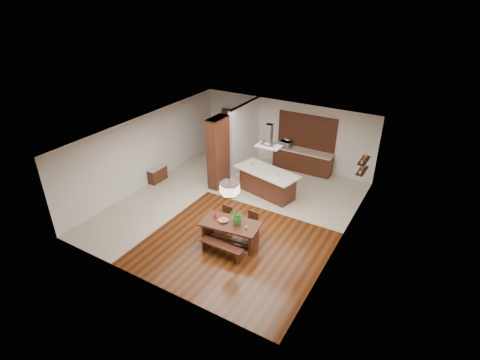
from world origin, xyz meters
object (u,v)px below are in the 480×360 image
Objects in this scene: foliage_plant at (238,217)px; pendant_lantern at (230,181)px; fruit_bowl at (223,221)px; microwave at (285,144)px; island_cup at (276,173)px; dining_chair_right at (250,225)px; dining_chair_left at (225,219)px; dining_table at (230,228)px; dining_bench at (222,250)px; kitchen_island at (267,182)px; range_hood at (269,136)px; hallway_console at (158,174)px.

pendant_lantern is at bearing -158.34° from foliage_plant.
microwave is at bearing 95.95° from fruit_bowl.
microwave reaches higher than island_cup.
fruit_bowl is (-0.61, -0.66, 0.36)m from dining_chair_right.
dining_chair_left is at bearing -77.66° from microwave.
dining_chair_right is at bearing 58.55° from dining_table.
dining_table is 6.85× the size of fruit_bowl.
pendant_lantern is 2.55× the size of foliage_plant.
pendant_lantern reaches higher than dining_bench.
kitchen_island is 5.45× the size of microwave.
foliage_plant is 3.15m from island_cup.
pendant_lantern reaches higher than dining_chair_left.
island_cup is (0.40, -0.13, 0.56)m from kitchen_island.
dining_chair_right is 5.56m from microwave.
kitchen_island is at bearing 89.13° from dining_chair_left.
microwave is (-1.08, 5.91, 0.06)m from foliage_plant.
pendant_lantern is 2.65× the size of microwave.
dining_table is 0.74m from dining_chair_right.
foliage_plant is 0.52m from fruit_bowl.
dining_chair_left is 0.98× the size of range_hood.
kitchen_island is at bearing 97.05° from dining_bench.
island_cup is (-0.00, 3.23, 0.53)m from dining_table.
dining_chair_right reaches higher than hallway_console.
range_hood is (0.13, 2.87, 2.03)m from dining_chair_left.
hallway_console is 1.71× the size of foliage_plant.
range_hood is (4.43, 1.33, 2.15)m from hallway_console.
dining_chair_left is (4.30, -1.53, 0.12)m from hallway_console.
dining_chair_left reaches higher than dining_bench.
dining_table is 2.22× the size of dining_chair_left.
dining_table is 6.08m from microwave.
dining_bench is 1.33m from dining_chair_left.
dining_chair_right is at bearing -81.65° from island_cup.
microwave is at bearing 107.12° from island_cup.
dining_bench is 1.61× the size of dining_chair_right.
hallway_console is 0.45× the size of dining_table.
kitchen_island is (-0.50, 4.02, 0.33)m from dining_bench.
kitchen_island is (-0.18, 3.40, -0.27)m from fruit_bowl.
pendant_lantern reaches higher than dining_table.
dining_table is 0.74m from dining_chair_left.
dining_chair_right is 0.97m from fruit_bowl.
dining_chair_left is at bearing -19.62° from hallway_console.
foliage_plant is at bearing -65.95° from kitchen_island.
dining_table is 3.27m from island_cup.
dining_bench is 4.64m from range_hood.
kitchen_island is (-0.41, 3.36, -0.03)m from dining_table.
fruit_bowl is at bearing -73.85° from kitchen_island.
range_hood is at bearing -71.33° from microwave.
range_hood reaches higher than fruit_bowl.
fruit_bowl is 3.42m from kitchen_island.
foliage_plant is at bearing -103.41° from dining_chair_right.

